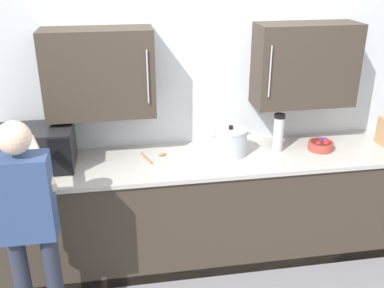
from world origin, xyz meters
The scene contains 8 objects.
back_wall_tiled centered at (0.00, 1.10, 1.39)m, with size 4.22×0.44×2.64m.
counter_unit centered at (0.00, 0.75, 0.46)m, with size 3.55×0.71×0.93m.
microwave_oven centered at (-1.37, 0.79, 1.09)m, with size 0.58×0.79×0.32m.
wooden_spoon centered at (-0.43, 0.83, 0.94)m, with size 0.21×0.21×0.02m.
stock_pot centered at (0.18, 0.79, 1.04)m, with size 0.37×0.27×0.25m.
fruit_bowl centered at (0.96, 0.75, 0.97)m, with size 0.21×0.21×0.10m.
thermos_flask centered at (0.59, 0.80, 1.09)m, with size 0.09×0.09×0.32m.
person_figure centered at (-1.30, 0.05, 0.95)m, with size 0.44×0.56×1.59m.
Camera 1 is at (-0.68, -2.43, 2.45)m, focal length 41.41 mm.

